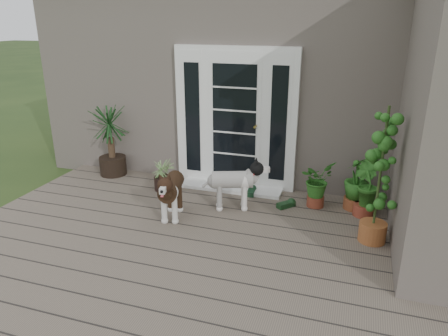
% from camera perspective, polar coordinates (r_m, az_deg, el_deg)
% --- Properties ---
extents(deck, '(6.20, 4.60, 0.12)m').
position_cam_1_polar(deck, '(4.84, -3.93, -12.51)').
color(deck, '#6B5B4C').
rests_on(deck, ground).
extents(house_main, '(7.40, 4.00, 3.10)m').
position_cam_1_polar(house_main, '(8.25, 7.08, 12.07)').
color(house_main, '#665E54').
rests_on(house_main, ground).
extents(door_unit, '(1.90, 0.14, 2.15)m').
position_cam_1_polar(door_unit, '(6.40, 1.52, 6.73)').
color(door_unit, white).
rests_on(door_unit, deck).
extents(door_step, '(1.60, 0.40, 0.05)m').
position_cam_1_polar(door_step, '(6.54, 0.93, -2.64)').
color(door_step, white).
rests_on(door_step, deck).
extents(brindle_dog, '(0.50, 0.83, 0.65)m').
position_cam_1_polar(brindle_dog, '(5.56, -7.16, -3.66)').
color(brindle_dog, '#372314').
rests_on(brindle_dog, deck).
extents(white_dog, '(0.82, 0.56, 0.63)m').
position_cam_1_polar(white_dog, '(5.77, 1.13, -2.68)').
color(white_dog, beige).
rests_on(white_dog, deck).
extents(spider_plant, '(0.64, 0.64, 0.55)m').
position_cam_1_polar(spider_plant, '(6.49, -8.22, -0.65)').
color(spider_plant, '#97BD74').
rests_on(spider_plant, deck).
extents(yucca, '(1.11, 1.11, 1.22)m').
position_cam_1_polar(yucca, '(7.22, -15.23, 3.75)').
color(yucca, black).
rests_on(yucca, deck).
extents(herb_a, '(0.62, 0.62, 0.58)m').
position_cam_1_polar(herb_a, '(5.99, 12.51, -2.55)').
color(herb_a, '#1A5117').
rests_on(herb_a, deck).
extents(herb_b, '(0.51, 0.51, 0.54)m').
position_cam_1_polar(herb_b, '(5.90, 18.68, -3.76)').
color(herb_b, '#164E18').
rests_on(herb_b, deck).
extents(herb_c, '(0.54, 0.54, 0.62)m').
position_cam_1_polar(herb_c, '(6.06, 17.58, -2.60)').
color(herb_c, '#17511C').
rests_on(herb_c, deck).
extents(sapling, '(0.60, 0.60, 1.70)m').
position_cam_1_polar(sapling, '(5.05, 20.56, -0.86)').
color(sapling, '#20641C').
rests_on(sapling, deck).
extents(clog_left, '(0.17, 0.33, 0.09)m').
position_cam_1_polar(clog_left, '(6.35, 3.77, -3.17)').
color(clog_left, '#163720').
rests_on(clog_left, deck).
extents(clog_right, '(0.32, 0.33, 0.09)m').
position_cam_1_polar(clog_right, '(5.98, 8.47, -4.89)').
color(clog_right, '#143417').
rests_on(clog_right, deck).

